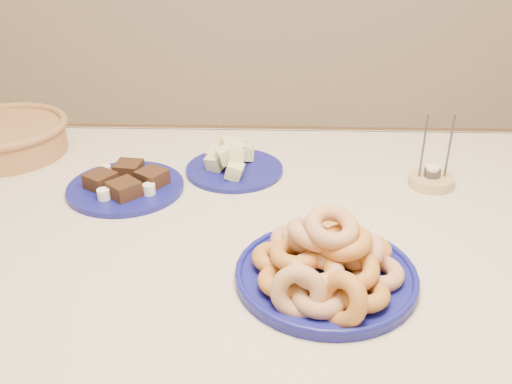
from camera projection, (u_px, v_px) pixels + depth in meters
dining_table at (257, 260)px, 1.33m from camera, size 1.71×1.11×0.75m
donut_platter at (326, 265)px, 1.06m from camera, size 0.45×0.45×0.16m
melon_plate at (233, 163)px, 1.49m from camera, size 0.32×0.32×0.09m
brownie_plate at (126, 185)px, 1.40m from camera, size 0.38×0.38×0.05m
wicker_basket at (5, 137)px, 1.58m from camera, size 0.38×0.38×0.09m
candle_holder at (431, 179)px, 1.42m from camera, size 0.12×0.12×0.19m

